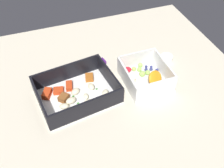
{
  "coord_description": "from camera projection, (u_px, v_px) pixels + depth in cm",
  "views": [
    {
      "loc": [
        -19.68,
        -49.01,
        57.95
      ],
      "look_at": [
        -2.17,
        0.66,
        4.0
      ],
      "focal_mm": 40.82,
      "sensor_mm": 36.0,
      "label": 1
    }
  ],
  "objects": [
    {
      "name": "table_surface",
      "position": [
        119.0,
        91.0,
        0.78
      ],
      "size": [
        80.0,
        80.0,
        2.0
      ],
      "primitive_type": "cube",
      "color": "beige",
      "rests_on": "ground"
    },
    {
      "name": "pasta_container",
      "position": [
        76.0,
        93.0,
        0.73
      ],
      "size": [
        23.77,
        19.33,
        6.2
      ],
      "rotation": [
        0.0,
        0.0,
        0.14
      ],
      "color": "white",
      "rests_on": "table_surface"
    },
    {
      "name": "fruit_bowl",
      "position": [
        145.0,
        76.0,
        0.78
      ],
      "size": [
        13.15,
        14.65,
        6.02
      ],
      "rotation": [
        0.0,
        0.0,
        0.01
      ],
      "color": "white",
      "rests_on": "table_surface"
    },
    {
      "name": "candy_bar",
      "position": [
        95.0,
        64.0,
        0.84
      ],
      "size": [
        7.37,
        4.03,
        1.2
      ],
      "primitive_type": "cube",
      "rotation": [
        0.0,
        0.0,
        0.25
      ],
      "color": "#51197A",
      "rests_on": "table_surface"
    },
    {
      "name": "paper_cup_liner",
      "position": [
        166.0,
        58.0,
        0.85
      ],
      "size": [
        4.01,
        4.01,
        2.03
      ],
      "primitive_type": "cylinder",
      "color": "white",
      "rests_on": "table_surface"
    }
  ]
}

